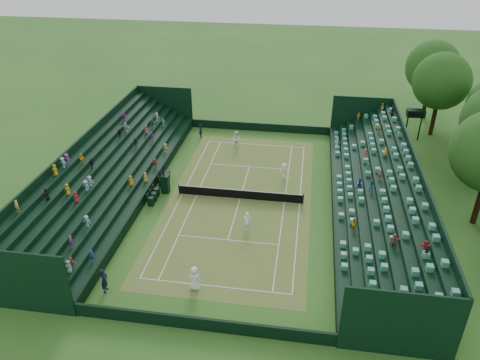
{
  "coord_description": "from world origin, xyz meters",
  "views": [
    {
      "loc": [
        5.61,
        -36.34,
        22.85
      ],
      "look_at": [
        0.0,
        0.0,
        2.0
      ],
      "focal_mm": 35.0,
      "sensor_mm": 36.0,
      "label": 1
    }
  ],
  "objects": [
    {
      "name": "player_far_west",
      "position": [
        -2.06,
        10.87,
        0.97
      ],
      "size": [
        1.16,
        1.06,
        1.93
      ],
      "primitive_type": "imported",
      "rotation": [
        0.0,
        0.0,
        -0.43
      ],
      "color": "white",
      "rests_on": "ground"
    },
    {
      "name": "player_far_east",
      "position": [
        3.72,
        4.63,
        0.8
      ],
      "size": [
        1.18,
        0.93,
        1.6
      ],
      "primitive_type": "imported",
      "rotation": [
        0.0,
        0.0,
        0.37
      ],
      "color": "white",
      "rests_on": "ground"
    },
    {
      "name": "scoreboard_tower",
      "position": [
        17.75,
        16.0,
        3.14
      ],
      "size": [
        2.0,
        1.0,
        3.7
      ],
      "color": "black",
      "rests_on": "ground"
    },
    {
      "name": "courtside_chairs",
      "position": [
        -7.79,
        0.2,
        0.44
      ],
      "size": [
        0.54,
        5.51,
        1.17
      ],
      "color": "black",
      "rests_on": "ground"
    },
    {
      "name": "perimeter_wall_east",
      "position": [
        8.48,
        0.0,
        0.5
      ],
      "size": [
        0.2,
        31.77,
        1.0
      ],
      "primitive_type": "cube",
      "color": "black",
      "rests_on": "ground"
    },
    {
      "name": "player_near_west",
      "position": [
        -1.28,
        -12.33,
        0.96
      ],
      "size": [
        1.04,
        0.79,
        1.92
      ],
      "primitive_type": "imported",
      "rotation": [
        0.0,
        0.0,
        2.93
      ],
      "color": "white",
      "rests_on": "ground"
    },
    {
      "name": "tree_row",
      "position": [
        21.73,
        9.46,
        6.46
      ],
      "size": [
        10.55,
        34.77,
        10.18
      ],
      "color": "black",
      "rests_on": "ground"
    },
    {
      "name": "perimeter_wall_west",
      "position": [
        -8.48,
        0.0,
        0.5
      ],
      "size": [
        0.2,
        31.77,
        1.0
      ],
      "primitive_type": "cube",
      "color": "black",
      "rests_on": "ground"
    },
    {
      "name": "umpire_chair",
      "position": [
        -7.14,
        0.13,
        1.18
      ],
      "size": [
        0.88,
        0.88,
        2.77
      ],
      "color": "black",
      "rests_on": "ground"
    },
    {
      "name": "line_judge_north",
      "position": [
        -6.66,
        12.94,
        0.81
      ],
      "size": [
        0.56,
        0.69,
        1.63
      ],
      "primitive_type": "imported",
      "rotation": [
        0.0,
        0.0,
        1.9
      ],
      "color": "black",
      "rests_on": "ground"
    },
    {
      "name": "tennis_net",
      "position": [
        0.0,
        0.0,
        0.53
      ],
      "size": [
        11.67,
        0.1,
        1.06
      ],
      "color": "black",
      "rests_on": "ground"
    },
    {
      "name": "ground",
      "position": [
        0.0,
        0.0,
        0.0
      ],
      "size": [
        160.0,
        160.0,
        0.0
      ],
      "primitive_type": "plane",
      "color": "#285F1E",
      "rests_on": "ground"
    },
    {
      "name": "line_judge_south",
      "position": [
        -7.39,
        -13.46,
        0.95
      ],
      "size": [
        0.5,
        0.72,
        1.9
      ],
      "primitive_type": "imported",
      "rotation": [
        0.0,
        0.0,
        1.64
      ],
      "color": "black",
      "rests_on": "ground"
    },
    {
      "name": "perimeter_wall_south",
      "position": [
        0.0,
        -15.88,
        0.5
      ],
      "size": [
        17.17,
        0.2,
        1.0
      ],
      "primitive_type": "cube",
      "color": "black",
      "rests_on": "ground"
    },
    {
      "name": "court_surface",
      "position": [
        0.0,
        0.0,
        0.01
      ],
      "size": [
        12.97,
        26.77,
        0.01
      ],
      "primitive_type": "cube",
      "color": "#447928",
      "rests_on": "ground"
    },
    {
      "name": "perimeter_wall_north",
      "position": [
        0.0,
        15.88,
        0.5
      ],
      "size": [
        17.17,
        0.2,
        1.0
      ],
      "primitive_type": "cube",
      "color": "black",
      "rests_on": "ground"
    },
    {
      "name": "south_grandstand",
      "position": [
        -12.66,
        0.0,
        1.55
      ],
      "size": [
        6.6,
        32.0,
        4.9
      ],
      "color": "black",
      "rests_on": "ground"
    },
    {
      "name": "north_grandstand",
      "position": [
        12.66,
        0.0,
        1.55
      ],
      "size": [
        6.6,
        32.0,
        4.9
      ],
      "color": "black",
      "rests_on": "ground"
    },
    {
      "name": "player_near_east",
      "position": [
        1.32,
        -4.78,
        0.88
      ],
      "size": [
        0.72,
        0.55,
        1.77
      ],
      "primitive_type": "imported",
      "rotation": [
        0.0,
        0.0,
        3.35
      ],
      "color": "white",
      "rests_on": "ground"
    }
  ]
}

